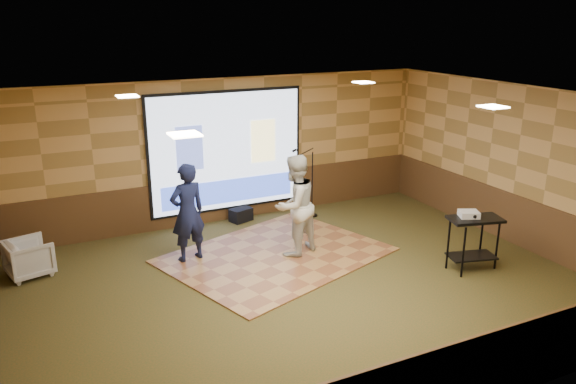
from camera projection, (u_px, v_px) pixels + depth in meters
name	position (u px, v px, depth m)	size (l,w,h in m)	color
ground	(302.00, 286.00, 9.09)	(9.00, 9.00, 0.00)	#2E3E1C
room_shell	(303.00, 161.00, 8.46)	(9.04, 7.04, 3.02)	tan
wainscot_back	(228.00, 198.00, 11.94)	(9.00, 0.04, 0.95)	#55381C
wainscot_front	(451.00, 381.00, 5.95)	(9.00, 0.04, 0.95)	#55381C
wainscot_right	(509.00, 217.00, 10.79)	(0.04, 7.00, 0.95)	#55381C
projector_screen	(227.00, 153.00, 11.60)	(3.32, 0.06, 2.52)	black
downlight_nw	(127.00, 96.00, 8.83)	(0.32, 0.32, 0.02)	beige
downlight_ne	(363.00, 82.00, 10.65)	(0.32, 0.32, 0.02)	beige
downlight_sw	(185.00, 135.00, 6.00)	(0.32, 0.32, 0.02)	beige
downlight_se	(493.00, 107.00, 7.81)	(0.32, 0.32, 0.02)	beige
dance_floor	(276.00, 255.00, 10.22)	(3.71, 2.82, 0.03)	#AB763E
player_left	(188.00, 212.00, 9.76)	(0.64, 0.42, 1.76)	#151B41
player_right	(295.00, 205.00, 10.01)	(0.90, 0.70, 1.84)	silver
av_table	(474.00, 234.00, 9.52)	(0.89, 0.47, 0.93)	black
projector	(469.00, 214.00, 9.46)	(0.32, 0.26, 0.11)	white
mic_stand	(310.00, 194.00, 12.10)	(0.61, 0.25, 1.54)	black
banquet_chair	(29.00, 258.00, 9.37)	(0.67, 0.69, 0.63)	gray
duffel_bag	(241.00, 215.00, 11.92)	(0.45, 0.30, 0.28)	black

